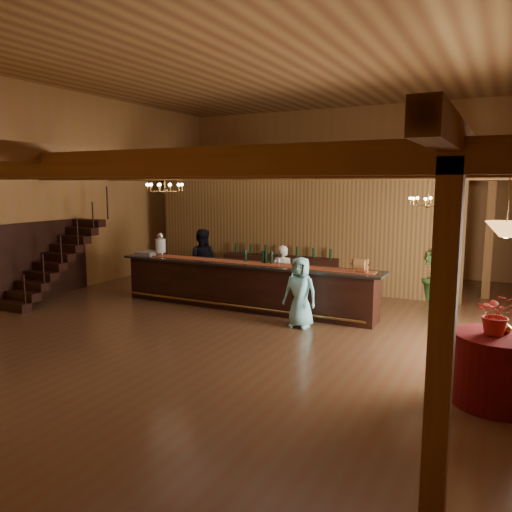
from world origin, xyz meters
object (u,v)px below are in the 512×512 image
at_px(tasting_bar, 244,285).
at_px(chandelier_right, 428,201).
at_px(backbar_shelf, 281,272).
at_px(staff_second, 202,262).
at_px(bartender, 283,275).
at_px(beverage_dispenser, 161,245).
at_px(guest, 300,292).
at_px(round_table, 496,370).
at_px(raffle_drum, 360,265).
at_px(pendant_lamp, 506,229).
at_px(floor_plant, 435,275).
at_px(chandelier_left, 165,187).

xyz_separation_m(tasting_bar, chandelier_right, (3.93, 1.28, 2.04)).
bearing_deg(backbar_shelf, staff_second, -142.30).
bearing_deg(bartender, beverage_dispenser, -0.26).
height_order(chandelier_right, guest, chandelier_right).
xyz_separation_m(backbar_shelf, round_table, (5.72, -5.64, 0.02)).
bearing_deg(backbar_shelf, guest, -69.64).
height_order(beverage_dispenser, raffle_drum, beverage_dispenser).
bearing_deg(tasting_bar, pendant_lamp, -28.76).
bearing_deg(floor_plant, backbar_shelf, -175.54).
xyz_separation_m(beverage_dispenser, bartender, (3.20, 0.63, -0.65)).
height_order(backbar_shelf, chandelier_right, chandelier_right).
height_order(raffle_drum, pendant_lamp, pendant_lamp).
xyz_separation_m(pendant_lamp, floor_plant, (-1.56, 5.97, -1.72)).
relative_size(bartender, floor_plant, 1.10).
xyz_separation_m(beverage_dispenser, backbar_shelf, (2.32, 2.52, -0.93)).
relative_size(backbar_shelf, floor_plant, 2.45).
distance_m(staff_second, guest, 3.93).
height_order(round_table, bartender, bartender).
xyz_separation_m(beverage_dispenser, pendant_lamp, (8.03, -3.12, 1.00)).
relative_size(round_table, staff_second, 0.63).
bearing_deg(backbar_shelf, pendant_lamp, -54.17).
relative_size(backbar_shelf, round_table, 2.97).
bearing_deg(pendant_lamp, raffle_drum, 132.17).
relative_size(raffle_drum, floor_plant, 0.25).
bearing_deg(bartender, chandelier_right, 178.83).
bearing_deg(tasting_bar, chandelier_left, -138.58).
bearing_deg(tasting_bar, backbar_shelf, 94.41).
height_order(beverage_dispenser, floor_plant, beverage_dispenser).
bearing_deg(pendant_lamp, beverage_dispenser, 158.75).
bearing_deg(bartender, chandelier_left, 31.15).
relative_size(staff_second, floor_plant, 1.30).
distance_m(round_table, chandelier_right, 5.09).
xyz_separation_m(raffle_drum, bartender, (-2.12, 0.76, -0.54)).
relative_size(chandelier_left, bartender, 0.53).
relative_size(beverage_dispenser, chandelier_right, 0.75).
distance_m(raffle_drum, bartender, 2.31).
xyz_separation_m(bartender, guest, (1.08, -1.52, -0.01)).
bearing_deg(pendant_lamp, bartender, 142.15).
xyz_separation_m(chandelier_left, staff_second, (-0.40, 2.07, -2.01)).
relative_size(beverage_dispenser, round_table, 0.53).
bearing_deg(tasting_bar, guest, -24.85).
distance_m(chandelier_left, chandelier_right, 5.86).
distance_m(raffle_drum, guest, 1.40).
bearing_deg(floor_plant, guest, -120.40).
relative_size(backbar_shelf, chandelier_left, 4.18).
relative_size(backbar_shelf, staff_second, 1.88).
distance_m(raffle_drum, pendant_lamp, 4.20).
relative_size(chandelier_right, floor_plant, 0.59).
bearing_deg(guest, chandelier_left, -171.22).
distance_m(beverage_dispenser, raffle_drum, 5.32).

